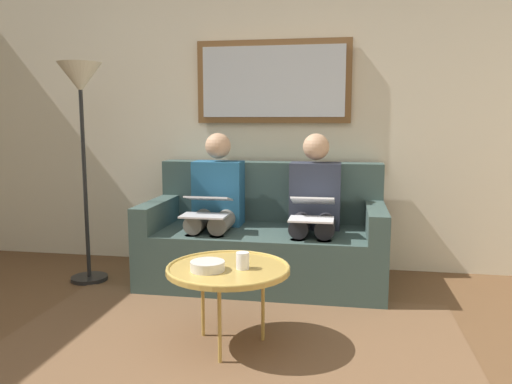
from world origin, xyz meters
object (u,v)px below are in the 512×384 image
bowl (208,266)px  couch (265,240)px  laptop_white (312,209)px  cup (243,261)px  standing_lamp (81,102)px  person_right (215,203)px  laptop_silver (207,206)px  framed_mirror (273,82)px  coffee_table (228,269)px  person_left (314,205)px

bowl → couch: bearing=-94.7°
laptop_white → cup: bearing=71.5°
couch → laptop_white: (-0.38, 0.31, 0.31)m
couch → standing_lamp: size_ratio=1.08×
cup → standing_lamp: size_ratio=0.05×
couch → standing_lamp: (1.35, 0.27, 1.06)m
person_right → laptop_silver: person_right is taller
bowl → laptop_white: 1.11m
framed_mirror → person_right: size_ratio=1.11×
framed_mirror → laptop_silver: (0.38, 0.71, -0.92)m
couch → laptop_white: size_ratio=5.09×
couch → standing_lamp: bearing=11.2°
bowl → person_right: 1.26m
couch → laptop_silver: 0.58m
coffee_table → laptop_white: bearing=-113.3°
laptop_white → framed_mirror: bearing=-61.4°
bowl → laptop_white: (-0.49, -0.99, 0.15)m
standing_lamp → laptop_white: bearing=178.6°
framed_mirror → standing_lamp: size_ratio=0.77×
coffee_table → standing_lamp: size_ratio=0.41×
person_left → person_right: bearing=0.0°
framed_mirror → laptop_silver: 1.22m
coffee_table → person_right: bearing=-72.3°
framed_mirror → person_right: (0.38, 0.46, -0.94)m
person_left → person_right: size_ratio=1.00×
couch → person_left: bearing=169.8°
couch → bowl: (0.11, 1.30, 0.16)m
coffee_table → person_right: (0.37, -1.15, 0.17)m
laptop_white → standing_lamp: bearing=-1.4°
person_left → laptop_white: bearing=90.0°
couch → standing_lamp: 1.73m
person_left → standing_lamp: (1.73, 0.20, 0.76)m
cup → bowl: (0.18, 0.06, -0.02)m
couch → cup: size_ratio=19.98×
laptop_white → couch: bearing=-39.1°
couch → person_left: size_ratio=1.58×
couch → person_right: 0.49m
person_right → standing_lamp: size_ratio=0.69×
framed_mirror → standing_lamp: framed_mirror is taller
coffee_table → cup: bearing=169.6°
couch → bowl: couch is taller
couch → person_left: 0.49m
person_right → coffee_table: bearing=107.7°
coffee_table → person_left: 1.23m
couch → framed_mirror: size_ratio=1.41×
coffee_table → bowl: size_ratio=3.67×
laptop_silver → standing_lamp: size_ratio=0.20×
bowl → laptop_silver: size_ratio=0.56×
couch → framed_mirror: (0.00, -0.39, 1.24)m
framed_mirror → laptop_white: size_ratio=3.60×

